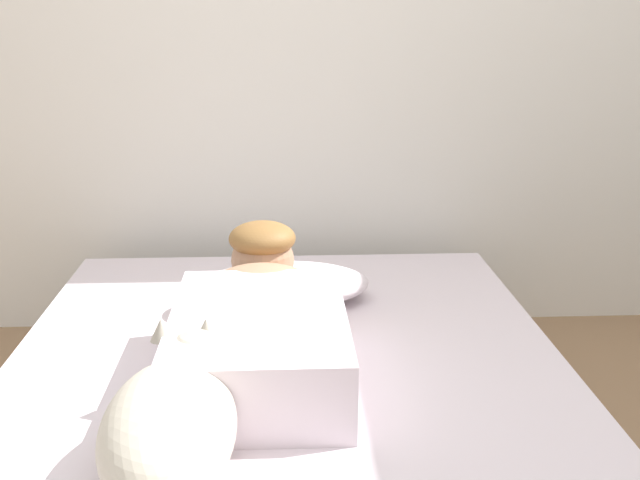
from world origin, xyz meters
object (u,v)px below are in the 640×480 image
coffee_cup (308,290)px  dog (173,419)px  bed (287,425)px  pillow (285,284)px  person_lying (260,319)px  cell_phone (309,425)px

coffee_cup → dog: bearing=-107.9°
bed → pillow: 0.53m
dog → coffee_cup: 0.97m
person_lying → coffee_cup: bearing=71.5°
pillow → coffee_cup: (0.07, -0.01, -0.02)m
person_lying → dog: 0.53m
dog → person_lying: bearing=72.6°
person_lying → cell_phone: person_lying is taller
person_lying → dog: size_ratio=1.60×
bed → pillow: (0.00, 0.48, 0.22)m
bed → person_lying: (-0.07, 0.06, 0.27)m
person_lying → cell_phone: 0.40m
bed → dog: 0.57m
bed → cell_phone: 0.35m
person_lying → dog: (-0.16, -0.51, -0.00)m
bed → person_lying: bearing=136.0°
cell_phone → dog: bearing=-153.0°
person_lying → coffee_cup: (0.14, 0.41, -0.07)m
bed → coffee_cup: size_ratio=15.74×
pillow → dog: dog is taller
bed → cell_phone: (0.05, -0.31, 0.17)m
bed → person_lying: size_ratio=2.14×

